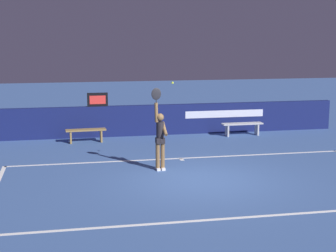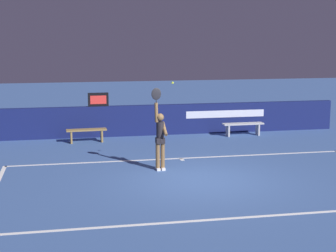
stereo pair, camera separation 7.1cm
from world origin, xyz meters
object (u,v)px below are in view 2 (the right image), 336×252
at_px(tennis_ball, 173,83).
at_px(courtside_bench_near, 243,126).
at_px(speed_display, 98,100).
at_px(tennis_player, 160,136).
at_px(courtside_bench_far, 87,132).

distance_m(tennis_ball, courtside_bench_near, 6.20).
height_order(speed_display, tennis_player, tennis_player).
xyz_separation_m(tennis_player, courtside_bench_near, (4.02, 4.45, -0.60)).
bearing_deg(courtside_bench_near, tennis_ball, -129.13).
bearing_deg(courtside_bench_near, courtside_bench_far, -178.68).
bearing_deg(tennis_ball, tennis_player, 168.79).
bearing_deg(tennis_ball, speed_display, 108.27).
xyz_separation_m(tennis_player, courtside_bench_far, (-1.90, 4.31, -0.61)).
height_order(tennis_player, courtside_bench_near, tennis_player).
height_order(courtside_bench_near, courtside_bench_far, courtside_bench_near).
bearing_deg(courtside_bench_far, courtside_bench_near, 1.32).
height_order(tennis_player, courtside_bench_far, tennis_player).
distance_m(courtside_bench_near, courtside_bench_far, 5.93).
bearing_deg(tennis_ball, courtside_bench_near, 50.87).
distance_m(tennis_player, courtside_bench_far, 4.75).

